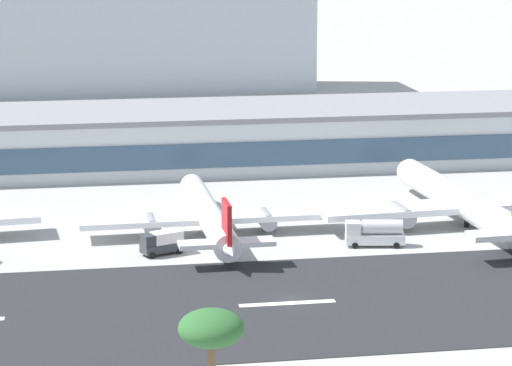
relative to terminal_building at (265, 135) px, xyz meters
name	(u,v)px	position (x,y,z in m)	size (l,w,h in m)	color
ground_plane	(292,301)	(-10.80, -82.85, -5.55)	(1400.00, 1400.00, 0.00)	#A8A8A3
runway_strip	(294,303)	(-10.80, -83.97, -5.51)	(800.00, 36.56, 0.08)	#262628
runway_centreline_dash_4	(287,303)	(-11.65, -83.97, -5.46)	(12.00, 1.20, 0.01)	white
terminal_building	(265,135)	(0.00, 0.00, 0.00)	(179.11, 28.10, 11.08)	silver
distant_hotel_block	(97,24)	(-29.44, 102.96, 13.21)	(119.09, 24.15, 37.51)	#A8B2BC
airliner_red_tail_gate_1	(210,217)	(-17.24, -51.60, -2.63)	(38.71, 43.94, 9.17)	white
airliner_blue_tail_gate_2	(467,205)	(22.41, -52.59, -2.14)	(46.35, 51.27, 10.70)	silver
service_box_truck_0	(162,242)	(-25.07, -60.08, -3.76)	(6.46, 4.49, 3.25)	#2D3338
service_fuel_truck_2	(375,233)	(5.63, -60.91, -3.52)	(8.80, 3.91, 3.95)	white
palm_tree_2	(211,334)	(-26.46, -128.40, 7.83)	(5.35, 5.35, 15.36)	brown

